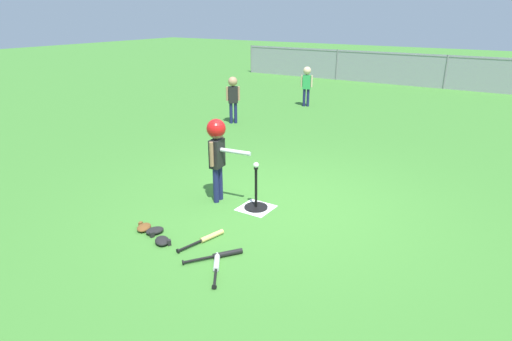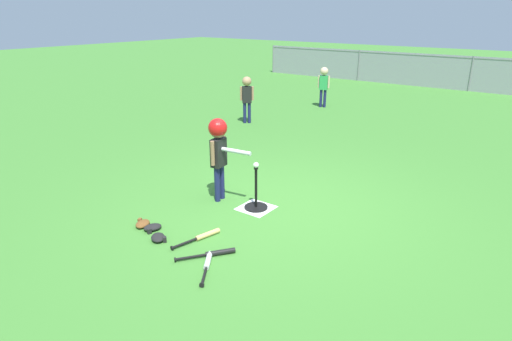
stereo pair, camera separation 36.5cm
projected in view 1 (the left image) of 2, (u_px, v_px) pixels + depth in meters
ground_plane at (280, 207)px, 5.93m from camera, size 60.00×60.00×0.00m
home_plate at (256, 208)px, 5.89m from camera, size 0.44×0.44×0.01m
batting_tee at (256, 202)px, 5.86m from camera, size 0.32×0.32×0.59m
baseball_on_tee at (256, 165)px, 5.67m from camera, size 0.07×0.07×0.07m
batter_child at (217, 144)px, 5.83m from camera, size 0.64×0.34×1.19m
fielder_near_right at (233, 94)px, 10.12m from camera, size 0.27×0.24×1.11m
fielder_deep_center at (307, 81)px, 11.97m from camera, size 0.31×0.22×1.10m
spare_bat_silver at (216, 265)px, 4.51m from camera, size 0.38×0.52×0.06m
spare_bat_wood at (207, 238)px, 5.05m from camera, size 0.20×0.65×0.06m
spare_bat_black at (222, 255)px, 4.70m from camera, size 0.44×0.58×0.06m
glove_by_plate at (162, 241)px, 4.98m from camera, size 0.27×0.26×0.07m
glove_near_bats at (144, 227)px, 5.29m from camera, size 0.24×0.27×0.07m
glove_tossed_aside at (155, 231)px, 5.21m from camera, size 0.23×0.26×0.07m
outfield_fence at (446, 71)px, 14.76m from camera, size 16.06×0.06×1.15m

